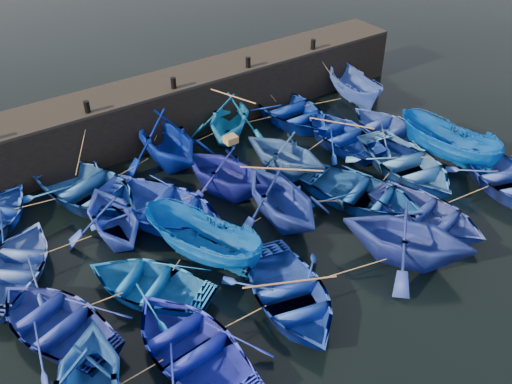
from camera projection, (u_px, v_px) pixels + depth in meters
ground at (307, 250)px, 20.52m from camera, size 120.00×120.00×0.00m
quay_wall at (167, 108)px, 26.77m from camera, size 26.00×2.50×2.50m
quay_top at (165, 82)px, 26.00m from camera, size 26.00×2.50×0.12m
bollard_1 at (87, 107)px, 23.37m from camera, size 0.24×0.24×0.50m
bollard_2 at (173, 83)px, 25.22m from camera, size 0.24×0.24×0.50m
bollard_3 at (248, 62)px, 27.07m from camera, size 0.24×0.24×0.50m
bollard_4 at (313, 44)px, 28.93m from camera, size 0.24×0.24×0.50m
boat_1 at (87, 188)px, 22.64m from camera, size 5.55×6.54×1.15m
boat_2 at (165, 138)px, 24.48m from camera, size 4.23×4.88×2.53m
boat_3 at (229, 117)px, 26.31m from camera, size 5.56×5.56×2.22m
boat_4 at (290, 111)px, 28.02m from camera, size 3.94×5.47×1.13m
boat_5 at (355, 89)px, 29.34m from camera, size 2.74×4.75×1.73m
boat_6 at (14, 267)px, 19.14m from camera, size 5.40×5.58×0.94m
boat_7 at (113, 216)px, 20.44m from camera, size 3.69×4.20×2.10m
boat_8 at (161, 207)px, 21.64m from camera, size 6.11×6.80×1.16m
boat_9 at (225, 170)px, 22.70m from camera, size 5.04×5.40×2.30m
boat_10 at (285, 152)px, 23.99m from camera, size 4.46×4.82×2.10m
boat_11 at (341, 133)px, 26.34m from camera, size 3.61×4.93×1.00m
boat_12 at (390, 129)px, 26.74m from camera, size 3.34×4.66×0.96m
boat_13 at (55, 322)px, 17.17m from camera, size 4.77×5.58×0.98m
boat_14 at (149, 283)px, 18.53m from camera, size 5.13×5.46×0.92m
boat_15 at (202, 242)px, 19.51m from camera, size 3.57×4.95×1.80m
boat_16 at (281, 196)px, 21.22m from camera, size 4.22×4.78×2.35m
boat_17 at (363, 194)px, 22.45m from camera, size 5.15×5.99×1.05m
boat_18 at (407, 164)px, 24.15m from camera, size 4.59×5.87×1.11m
boat_19 at (448, 144)px, 24.75m from camera, size 2.81×5.04×1.84m
boat_21 at (191, 346)px, 16.41m from camera, size 4.05×5.32×1.03m
boat_22 at (289, 294)px, 18.06m from camera, size 4.62×5.64×1.02m
boat_23 at (408, 235)px, 19.37m from camera, size 5.75×5.93×2.39m
boat_24 at (427, 214)px, 21.46m from camera, size 4.08×5.14×0.96m
boat_25 at (505, 178)px, 23.33m from camera, size 4.94×5.83×1.03m
wooden_crate at (231, 139)px, 22.08m from camera, size 0.49×0.41×0.28m
mooring_ropes at (238, 165)px, 23.47m from camera, size 18.25×11.90×2.10m
loose_oars at (286, 157)px, 22.48m from camera, size 10.44×12.09×1.41m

